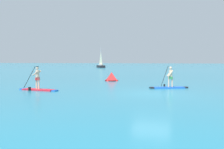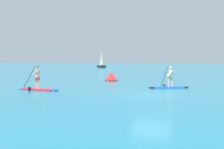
{
  "view_description": "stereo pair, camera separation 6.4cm",
  "coord_description": "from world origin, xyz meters",
  "px_view_note": "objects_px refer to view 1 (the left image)",
  "views": [
    {
      "loc": [
        1.98,
        -15.78,
        2.12
      ],
      "look_at": [
        -4.22,
        5.15,
        0.91
      ],
      "focal_mm": 38.66,
      "sensor_mm": 36.0,
      "label": 1
    },
    {
      "loc": [
        2.04,
        -15.76,
        2.12
      ],
      "look_at": [
        -4.22,
        5.15,
        0.91
      ],
      "focal_mm": 38.66,
      "sensor_mm": 36.0,
      "label": 2
    }
  ],
  "objects_px": {
    "paddleboarder_near_left": "(38,85)",
    "paddleboarder_mid_center": "(169,83)",
    "race_marker_buoy": "(112,77)",
    "sailboat_left_horizon": "(101,65)"
  },
  "relations": [
    {
      "from": "paddleboarder_mid_center",
      "to": "race_marker_buoy",
      "type": "relative_size",
      "value": 1.91
    },
    {
      "from": "paddleboarder_near_left",
      "to": "race_marker_buoy",
      "type": "bearing_deg",
      "value": -100.36
    },
    {
      "from": "paddleboarder_mid_center",
      "to": "sailboat_left_horizon",
      "type": "height_order",
      "value": "sailboat_left_horizon"
    },
    {
      "from": "race_marker_buoy",
      "to": "sailboat_left_horizon",
      "type": "relative_size",
      "value": 0.23
    },
    {
      "from": "race_marker_buoy",
      "to": "sailboat_left_horizon",
      "type": "height_order",
      "value": "sailboat_left_horizon"
    },
    {
      "from": "paddleboarder_mid_center",
      "to": "paddleboarder_near_left",
      "type": "bearing_deg",
      "value": 1.54
    },
    {
      "from": "paddleboarder_mid_center",
      "to": "race_marker_buoy",
      "type": "height_order",
      "value": "paddleboarder_mid_center"
    },
    {
      "from": "paddleboarder_near_left",
      "to": "paddleboarder_mid_center",
      "type": "xyz_separation_m",
      "value": [
        9.13,
        4.11,
        -0.02
      ]
    },
    {
      "from": "race_marker_buoy",
      "to": "sailboat_left_horizon",
      "type": "distance_m",
      "value": 52.99
    },
    {
      "from": "paddleboarder_near_left",
      "to": "sailboat_left_horizon",
      "type": "height_order",
      "value": "sailboat_left_horizon"
    }
  ]
}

